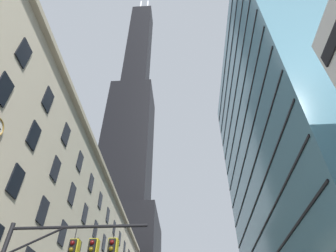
{
  "coord_description": "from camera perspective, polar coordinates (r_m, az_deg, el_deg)",
  "views": [
    {
      "loc": [
        1.02,
        -9.43,
        1.88
      ],
      "look_at": [
        -0.74,
        20.06,
        27.55
      ],
      "focal_mm": 30.78,
      "sensor_mm": 36.0,
      "label": 1
    }
  ],
  "objects": [
    {
      "name": "glass_office_midrise",
      "position": [
        48.8,
        24.96,
        -4.95
      ],
      "size": [
        16.81,
        39.48,
        55.21
      ],
      "color": "teal",
      "rests_on": "ground"
    },
    {
      "name": "dark_skyscraper",
      "position": [
        109.95,
        -8.5,
        -9.12
      ],
      "size": [
        25.81,
        25.81,
        195.04
      ],
      "color": "black",
      "rests_on": "ground"
    }
  ]
}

